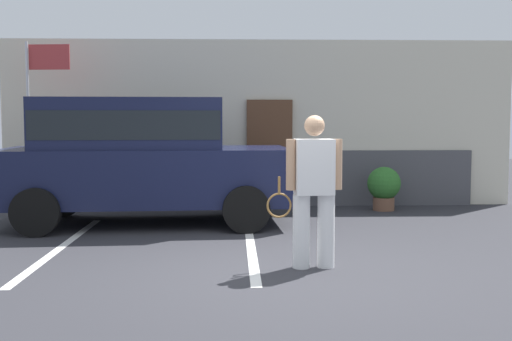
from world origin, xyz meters
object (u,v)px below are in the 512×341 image
(tennis_player_man, at_px, (314,190))
(flag_pole, at_px, (38,95))
(parked_suv, at_px, (140,154))
(potted_plant_by_porch, at_px, (384,186))

(tennis_player_man, relative_size, flag_pole, 0.57)
(tennis_player_man, distance_m, flag_pole, 6.38)
(parked_suv, bearing_deg, tennis_player_man, -55.49)
(tennis_player_man, xyz_separation_m, potted_plant_by_porch, (1.92, 4.57, -0.45))
(tennis_player_man, bearing_deg, flag_pole, -49.53)
(tennis_player_man, xyz_separation_m, flag_pole, (-4.44, 4.42, 1.24))
(flag_pole, bearing_deg, potted_plant_by_porch, 1.37)
(flag_pole, bearing_deg, parked_suv, -32.43)
(tennis_player_man, bearing_deg, potted_plant_by_porch, -117.45)
(parked_suv, height_order, flag_pole, flag_pole)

